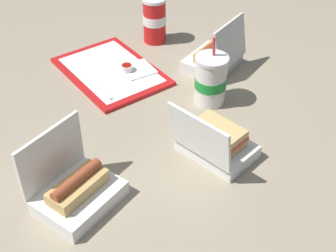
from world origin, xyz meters
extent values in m
plane|color=gray|center=(0.00, 0.00, 0.00)|extent=(3.20, 3.20, 0.00)
cube|color=red|center=(0.37, 0.05, 0.01)|extent=(0.42, 0.34, 0.01)
cube|color=white|center=(0.37, 0.05, 0.01)|extent=(0.37, 0.29, 0.00)
cylinder|color=white|center=(0.34, 0.00, 0.03)|extent=(0.04, 0.04, 0.02)
cylinder|color=#9E140F|center=(0.34, 0.00, 0.04)|extent=(0.03, 0.03, 0.01)
cube|color=white|center=(0.33, -0.04, 0.02)|extent=(0.11, 0.11, 0.00)
cube|color=white|center=(0.26, 0.11, 0.02)|extent=(0.11, 0.04, 0.00)
cube|color=white|center=(-0.15, 0.28, 0.02)|extent=(0.22, 0.24, 0.04)
cube|color=white|center=(-0.09, 0.32, 0.11)|extent=(0.11, 0.16, 0.14)
cube|color=tan|center=(-0.15, 0.28, 0.06)|extent=(0.13, 0.16, 0.03)
cylinder|color=#9E4728|center=(-0.15, 0.28, 0.08)|extent=(0.10, 0.13, 0.03)
cylinder|color=yellow|center=(-0.15, 0.28, 0.09)|extent=(0.07, 0.11, 0.01)
cube|color=white|center=(-0.12, -0.10, 0.02)|extent=(0.22, 0.19, 0.04)
cube|color=white|center=(-0.15, -0.03, 0.10)|extent=(0.18, 0.10, 0.13)
cube|color=#DBB770|center=(-0.12, -0.10, 0.05)|extent=(0.15, 0.12, 0.02)
cube|color=#D64C38|center=(-0.12, -0.10, 0.07)|extent=(0.16, 0.13, 0.01)
cube|color=#DBB770|center=(-0.12, -0.10, 0.08)|extent=(0.15, 0.12, 0.02)
cube|color=white|center=(0.28, -0.28, 0.02)|extent=(0.21, 0.23, 0.04)
cube|color=white|center=(0.22, -0.31, 0.11)|extent=(0.12, 0.17, 0.14)
cube|color=tan|center=(0.28, -0.28, 0.06)|extent=(0.13, 0.15, 0.03)
cylinder|color=brown|center=(0.28, -0.28, 0.08)|extent=(0.09, 0.13, 0.03)
cylinder|color=yellow|center=(0.28, -0.28, 0.09)|extent=(0.07, 0.10, 0.01)
cylinder|color=white|center=(0.10, -0.19, 0.07)|extent=(0.09, 0.09, 0.14)
cylinder|color=#198C33|center=(0.10, -0.19, 0.07)|extent=(0.09, 0.09, 0.03)
cylinder|color=white|center=(0.10, -0.19, 0.15)|extent=(0.10, 0.10, 0.01)
cylinder|color=red|center=(0.11, -0.19, 0.18)|extent=(0.01, 0.01, 0.06)
cylinder|color=red|center=(0.52, -0.17, 0.08)|extent=(0.08, 0.08, 0.15)
cylinder|color=white|center=(0.52, -0.17, 0.09)|extent=(0.08, 0.08, 0.03)
cylinder|color=white|center=(0.52, -0.17, 0.16)|extent=(0.09, 0.09, 0.01)
camera|label=1|loc=(-0.92, 0.37, 0.84)|focal=50.00mm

